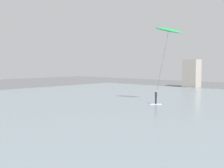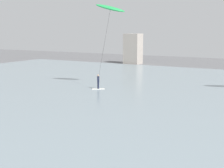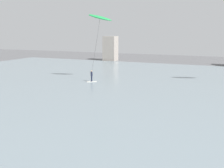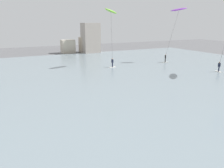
% 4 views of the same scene
% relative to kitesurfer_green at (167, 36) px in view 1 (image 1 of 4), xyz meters
% --- Properties ---
extents(kitesurfer_green, '(3.46, 3.40, 9.59)m').
position_rel_kitesurfer_green_xyz_m(kitesurfer_green, '(0.00, 0.00, 0.00)').
color(kitesurfer_green, silver).
rests_on(kitesurfer_green, water_bay).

